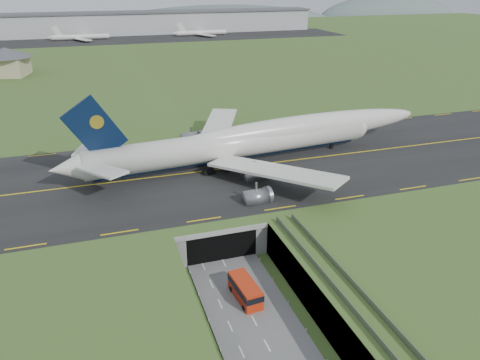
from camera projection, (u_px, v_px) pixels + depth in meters
name	position (u px, v px, depth m)	size (l,w,h in m)	color
ground	(237.00, 288.00, 71.85)	(900.00, 900.00, 0.00)	#445D25
airfield_deck	(237.00, 272.00, 70.65)	(800.00, 800.00, 6.00)	gray
trench_road	(253.00, 319.00, 65.27)	(12.00, 75.00, 0.20)	slate
taxiway	(189.00, 173.00, 98.18)	(800.00, 44.00, 0.18)	black
tunnel_portal	(209.00, 220.00, 85.08)	(17.00, 22.30, 6.00)	gray
guideway	(372.00, 327.00, 56.19)	(3.00, 53.00, 7.05)	#A8A8A3
jumbo_jet	(259.00, 140.00, 102.92)	(86.84, 56.93, 18.93)	silver
shuttle_tram	(245.00, 290.00, 68.81)	(3.37, 7.46, 2.96)	red
service_building	(6.00, 59.00, 192.31)	(25.41, 25.41, 11.54)	tan
cargo_terminal	(107.00, 23.00, 327.22)	(320.00, 67.00, 15.60)	#B2B2B2
distant_hills	(167.00, 29.00, 466.55)	(700.00, 91.00, 60.00)	#4F5F5C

